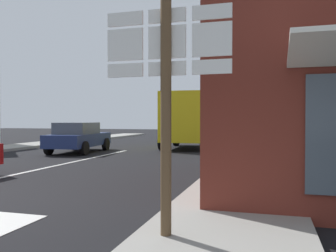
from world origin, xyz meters
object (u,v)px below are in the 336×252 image
sedan_far (79,137)px  route_sign_post (166,90)px  delivery_truck (188,119)px  traffic_light_far_right (248,104)px  traffic_light_near_right (238,100)px

sedan_far → route_sign_post: (7.78, -11.17, 1.24)m
delivery_truck → traffic_light_far_right: traffic_light_far_right is taller
sedan_far → traffic_light_far_right: size_ratio=1.23×
sedan_far → traffic_light_near_right: size_ratio=1.28×
delivery_truck → sedan_far: bearing=-140.3°
sedan_far → route_sign_post: 13.67m
delivery_truck → traffic_light_far_right: (3.02, 4.38, 0.96)m
traffic_light_far_right → traffic_light_near_right: bearing=-90.0°
sedan_far → route_sign_post: route_sign_post is taller
traffic_light_far_right → delivery_truck: bearing=-124.6°
delivery_truck → traffic_light_near_right: bearing=-45.3°
delivery_truck → traffic_light_near_right: traffic_light_near_right is taller
sedan_far → delivery_truck: size_ratio=0.86×
traffic_light_near_right → traffic_light_far_right: bearing=90.0°
traffic_light_far_right → traffic_light_near_right: (-0.00, -7.44, -0.11)m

